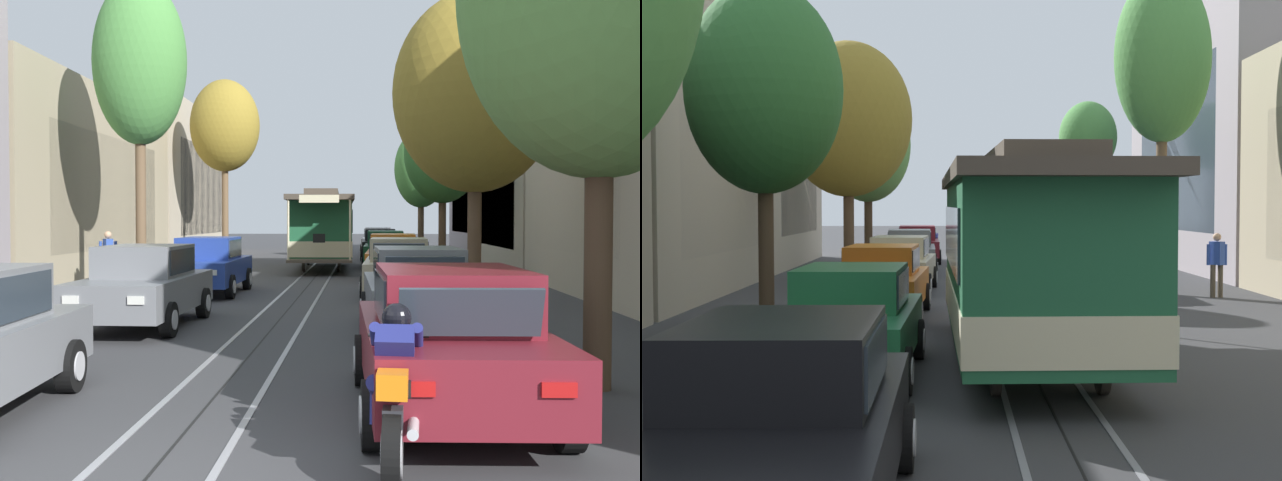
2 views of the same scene
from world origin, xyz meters
The scene contains 22 objects.
ground_plane centered at (0.00, 18.87, 0.00)m, with size 160.00×160.00×0.00m, color #38383A.
trolley_track_rails centered at (0.00, 21.59, 0.00)m, with size 1.14×55.17×0.01m.
building_facade_left centered at (-10.24, 19.72, 4.34)m, with size 6.00×46.87×10.15m.
building_facade_right centered at (10.02, 20.52, 4.05)m, with size 5.94×46.87×8.77m.
parked_car_grey_second_left centered at (-2.54, 9.01, 0.80)m, with size 2.05×4.38×1.58m.
parked_car_blue_mid_left centered at (-2.61, 15.44, 0.80)m, with size 2.03×4.37×1.58m.
parked_car_maroon_near_right centered at (2.67, 2.68, 0.80)m, with size 2.10×4.41×1.58m.
parked_car_grey_second_right centered at (2.72, 8.35, 0.80)m, with size 2.08×4.40×1.58m.
parked_car_beige_mid_right centered at (2.69, 15.00, 0.80)m, with size 2.12×4.41×1.58m.
parked_car_orange_fourth_right centered at (2.76, 20.58, 0.80)m, with size 2.12×4.41×1.58m.
parked_car_green_fifth_right centered at (2.68, 27.13, 0.80)m, with size 2.08×4.40×1.58m.
parked_car_black_sixth_right centered at (2.56, 33.07, 0.80)m, with size 2.01×4.37×1.58m.
parked_car_silver_far_right centered at (2.57, 39.15, 0.80)m, with size 2.13×4.42×1.58m.
street_tree_kerb_left_second centered at (-4.60, 15.71, 6.50)m, with size 2.65×2.53×8.92m.
street_tree_kerb_left_mid centered at (-4.80, 29.85, 6.45)m, with size 3.29×3.17×8.65m.
street_tree_kerb_right_second centered at (4.40, 12.80, 5.10)m, with size 3.95×3.31×7.52m.
street_tree_kerb_right_mid centered at (4.71, 23.35, 4.63)m, with size 2.93×2.99×6.62m.
street_tree_kerb_right_fourth centered at (4.60, 32.57, 4.57)m, with size 2.68×2.51×6.55m.
cable_car_trolley centered at (0.00, 26.42, 1.66)m, with size 2.81×9.17×3.28m.
motorcycle_with_rider centered at (2.03, 1.00, 0.65)m, with size 0.59×1.99×1.37m.
pedestrian_on_left_pavement centered at (-5.89, 16.64, 0.98)m, with size 0.55×0.42×1.73m.
fire_hydrant centered at (4.07, 8.49, 0.42)m, with size 0.40×0.22×0.84m.
Camera 1 is at (1.76, -5.43, 2.10)m, focal length 42.31 mm.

